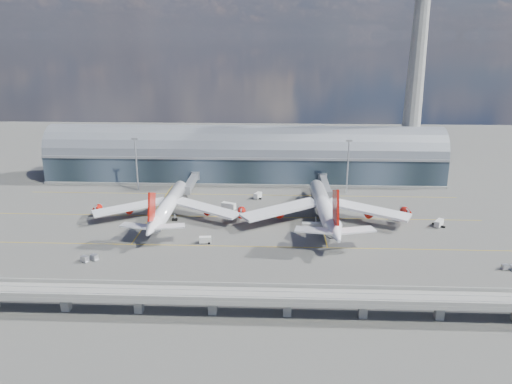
{
  "coord_description": "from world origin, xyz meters",
  "views": [
    {
      "loc": [
        16.66,
        -172.6,
        71.41
      ],
      "look_at": [
        8.91,
        10.0,
        14.0
      ],
      "focal_mm": 35.0,
      "sensor_mm": 36.0,
      "label": 1
    }
  ],
  "objects_px": {
    "floodlight_mast_left": "(136,163)",
    "service_truck_2": "(313,226)",
    "cargo_train_0": "(89,258)",
    "service_truck_4": "(258,196)",
    "airliner_left": "(168,206)",
    "cargo_train_1": "(397,292)",
    "floodlight_mast_right": "(348,165)",
    "service_truck_3": "(439,223)",
    "airliner_right": "(324,208)",
    "service_truck_1": "(205,240)",
    "service_truck_5": "(229,206)",
    "control_tower": "(416,77)"
  },
  "relations": [
    {
      "from": "floodlight_mast_right",
      "to": "service_truck_3",
      "type": "height_order",
      "value": "floodlight_mast_right"
    },
    {
      "from": "airliner_left",
      "to": "service_truck_5",
      "type": "bearing_deg",
      "value": 29.5
    },
    {
      "from": "floodlight_mast_left",
      "to": "service_truck_3",
      "type": "xyz_separation_m",
      "value": [
        130.51,
        -42.3,
        -12.31
      ]
    },
    {
      "from": "service_truck_1",
      "to": "cargo_train_1",
      "type": "relative_size",
      "value": 0.6
    },
    {
      "from": "service_truck_1",
      "to": "floodlight_mast_right",
      "type": "bearing_deg",
      "value": -49.88
    },
    {
      "from": "cargo_train_1",
      "to": "service_truck_1",
      "type": "bearing_deg",
      "value": 55.75
    },
    {
      "from": "floodlight_mast_left",
      "to": "floodlight_mast_right",
      "type": "relative_size",
      "value": 1.0
    },
    {
      "from": "service_truck_2",
      "to": "airliner_left",
      "type": "bearing_deg",
      "value": 75.94
    },
    {
      "from": "airliner_left",
      "to": "service_truck_4",
      "type": "height_order",
      "value": "airliner_left"
    },
    {
      "from": "service_truck_2",
      "to": "cargo_train_1",
      "type": "bearing_deg",
      "value": -162.0
    },
    {
      "from": "service_truck_4",
      "to": "cargo_train_1",
      "type": "bearing_deg",
      "value": -39.51
    },
    {
      "from": "airliner_left",
      "to": "airliner_right",
      "type": "bearing_deg",
      "value": -0.52
    },
    {
      "from": "floodlight_mast_left",
      "to": "service_truck_5",
      "type": "relative_size",
      "value": 3.93
    },
    {
      "from": "cargo_train_0",
      "to": "service_truck_4",
      "type": "bearing_deg",
      "value": -9.13
    },
    {
      "from": "airliner_left",
      "to": "cargo_train_1",
      "type": "distance_m",
      "value": 98.53
    },
    {
      "from": "service_truck_1",
      "to": "control_tower",
      "type": "bearing_deg",
      "value": -52.72
    },
    {
      "from": "floodlight_mast_left",
      "to": "service_truck_2",
      "type": "height_order",
      "value": "floodlight_mast_left"
    },
    {
      "from": "service_truck_1",
      "to": "airliner_left",
      "type": "bearing_deg",
      "value": 31.02
    },
    {
      "from": "service_truck_1",
      "to": "service_truck_2",
      "type": "relative_size",
      "value": 0.54
    },
    {
      "from": "airliner_right",
      "to": "cargo_train_0",
      "type": "distance_m",
      "value": 89.96
    },
    {
      "from": "control_tower",
      "to": "service_truck_5",
      "type": "relative_size",
      "value": 15.77
    },
    {
      "from": "control_tower",
      "to": "service_truck_5",
      "type": "height_order",
      "value": "control_tower"
    },
    {
      "from": "cargo_train_1",
      "to": "service_truck_5",
      "type": "bearing_deg",
      "value": 33.52
    },
    {
      "from": "airliner_right",
      "to": "service_truck_4",
      "type": "relative_size",
      "value": 14.36
    },
    {
      "from": "floodlight_mast_right",
      "to": "airliner_right",
      "type": "distance_m",
      "value": 43.01
    },
    {
      "from": "airliner_left",
      "to": "cargo_train_1",
      "type": "height_order",
      "value": "airliner_left"
    },
    {
      "from": "service_truck_3",
      "to": "control_tower",
      "type": "bearing_deg",
      "value": 121.23
    },
    {
      "from": "airliner_left",
      "to": "cargo_train_0",
      "type": "height_order",
      "value": "airliner_left"
    },
    {
      "from": "floodlight_mast_left",
      "to": "airliner_left",
      "type": "relative_size",
      "value": 0.39
    },
    {
      "from": "airliner_right",
      "to": "cargo_train_1",
      "type": "height_order",
      "value": "airliner_right"
    },
    {
      "from": "floodlight_mast_left",
      "to": "service_truck_3",
      "type": "distance_m",
      "value": 137.74
    },
    {
      "from": "floodlight_mast_right",
      "to": "airliner_right",
      "type": "xyz_separation_m",
      "value": [
        -14.13,
        -39.9,
        -7.64
      ]
    },
    {
      "from": "service_truck_2",
      "to": "service_truck_5",
      "type": "distance_m",
      "value": 41.11
    },
    {
      "from": "service_truck_2",
      "to": "service_truck_5",
      "type": "xyz_separation_m",
      "value": [
        -34.53,
        22.3,
        -0.04
      ]
    },
    {
      "from": "floodlight_mast_right",
      "to": "service_truck_5",
      "type": "distance_m",
      "value": 60.82
    },
    {
      "from": "airliner_left",
      "to": "cargo_train_0",
      "type": "distance_m",
      "value": 44.23
    },
    {
      "from": "service_truck_3",
      "to": "service_truck_4",
      "type": "xyz_separation_m",
      "value": [
        -72.25,
        32.04,
        0.02
      ]
    },
    {
      "from": "floodlight_mast_right",
      "to": "cargo_train_1",
      "type": "relative_size",
      "value": 3.43
    },
    {
      "from": "floodlight_mast_right",
      "to": "cargo_train_0",
      "type": "bearing_deg",
      "value": -140.13
    },
    {
      "from": "service_truck_5",
      "to": "airliner_left",
      "type": "bearing_deg",
      "value": 142.94
    },
    {
      "from": "floodlight_mast_left",
      "to": "service_truck_4",
      "type": "height_order",
      "value": "floodlight_mast_left"
    },
    {
      "from": "floodlight_mast_right",
      "to": "airliner_left",
      "type": "height_order",
      "value": "floodlight_mast_right"
    },
    {
      "from": "floodlight_mast_left",
      "to": "service_truck_2",
      "type": "distance_m",
      "value": 94.94
    },
    {
      "from": "service_truck_1",
      "to": "cargo_train_0",
      "type": "bearing_deg",
      "value": 107.62
    },
    {
      "from": "service_truck_3",
      "to": "airliner_right",
      "type": "bearing_deg",
      "value": -148.19
    },
    {
      "from": "airliner_left",
      "to": "service_truck_2",
      "type": "relative_size",
      "value": 7.84
    },
    {
      "from": "service_truck_1",
      "to": "service_truck_5",
      "type": "relative_size",
      "value": 0.69
    },
    {
      "from": "floodlight_mast_left",
      "to": "service_truck_1",
      "type": "relative_size",
      "value": 5.72
    },
    {
      "from": "cargo_train_1",
      "to": "cargo_train_0",
      "type": "bearing_deg",
      "value": 74.96
    },
    {
      "from": "airliner_left",
      "to": "service_truck_3",
      "type": "xyz_separation_m",
      "value": [
        107.57,
        -3.27,
        -4.4
      ]
    }
  ]
}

